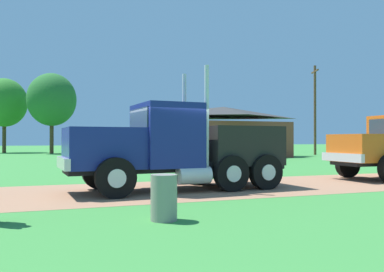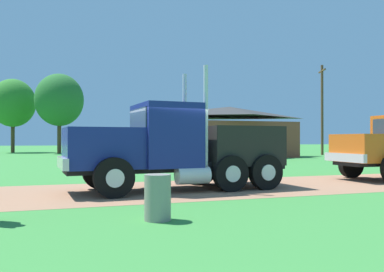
{
  "view_description": "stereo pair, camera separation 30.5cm",
  "coord_description": "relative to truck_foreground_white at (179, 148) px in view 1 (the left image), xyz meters",
  "views": [
    {
      "loc": [
        -3.52,
        -12.11,
        1.59
      ],
      "look_at": [
        0.98,
        0.36,
        1.71
      ],
      "focal_mm": 37.39,
      "sensor_mm": 36.0,
      "label": 1
    },
    {
      "loc": [
        -3.23,
        -12.21,
        1.59
      ],
      "look_at": [
        0.98,
        0.36,
        1.71
      ],
      "focal_mm": 37.39,
      "sensor_mm": 36.0,
      "label": 2
    }
  ],
  "objects": [
    {
      "name": "shed_building",
      "position": [
        11.07,
        21.04,
        0.88
      ],
      "size": [
        11.35,
        6.69,
        4.56
      ],
      "color": "brown",
      "rests_on": "ground_plane"
    },
    {
      "name": "dirt_track",
      "position": [
        -0.41,
        0.04,
        -1.32
      ],
      "size": [
        120.0,
        5.17,
        0.01
      ],
      "primitive_type": "cube",
      "color": "#A27254",
      "rests_on": "ground_plane"
    },
    {
      "name": "tree_mid",
      "position": [
        -8.91,
        40.85,
        4.71
      ],
      "size": [
        5.31,
        5.31,
        8.97
      ],
      "color": "#513823",
      "rests_on": "ground_plane"
    },
    {
      "name": "steel_barrel",
      "position": [
        -1.79,
        -4.5,
        -0.87
      ],
      "size": [
        0.52,
        0.52,
        0.9
      ],
      "primitive_type": "cylinder",
      "color": "gray",
      "rests_on": "ground_plane"
    },
    {
      "name": "tree_right",
      "position": [
        -3.55,
        36.01,
        4.79
      ],
      "size": [
        5.45,
        5.45,
        9.13
      ],
      "color": "#513823",
      "rests_on": "ground_plane"
    },
    {
      "name": "ground_plane",
      "position": [
        -0.41,
        0.04,
        -1.32
      ],
      "size": [
        200.0,
        200.0,
        0.0
      ],
      "primitive_type": "plane",
      "color": "#3A873A"
    },
    {
      "name": "truck_foreground_white",
      "position": [
        0.0,
        0.0,
        0.0
      ],
      "size": [
        7.24,
        2.94,
        3.85
      ],
      "color": "black",
      "rests_on": "ground_plane"
    },
    {
      "name": "utility_pole_near",
      "position": [
        22.18,
        22.59,
        3.58
      ],
      "size": [
        0.91,
        2.11,
        9.28
      ],
      "color": "brown",
      "rests_on": "ground_plane"
    }
  ]
}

